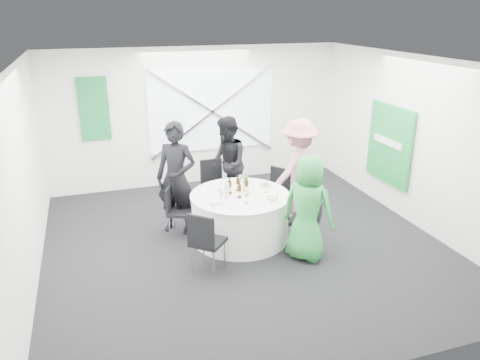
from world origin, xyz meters
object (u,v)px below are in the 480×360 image
object	(u,v)px
chair_back_right	(276,190)
person_woman_green	(308,208)
chair_back	(214,182)
chair_front_left	(205,238)
banquet_table	(240,217)
person_man_back	(227,164)
chair_back_left	(176,207)
chair_front_right	(311,215)
clear_water_bottle	(227,191)
person_woman_pink	(299,170)
person_man_back_left	(176,178)
green_water_bottle	(245,184)

from	to	relation	value
chair_back_right	person_woman_green	distance (m)	1.48
chair_back	chair_back_right	distance (m)	1.15
chair_front_left	banquet_table	bearing A→B (deg)	-90.00
person_man_back	banquet_table	bearing A→B (deg)	0.00
chair_back_left	chair_front_right	world-z (taller)	chair_front_right
person_woman_green	chair_back_left	bearing A→B (deg)	11.77
chair_back	clear_water_bottle	size ratio (longest dim) A/B	3.18
person_woman_pink	person_woman_green	xyz separation A→B (m)	(-0.47, -1.34, -0.09)
person_man_back	clear_water_bottle	bearing A→B (deg)	-9.77
chair_back_right	person_woman_green	world-z (taller)	person_woman_green
person_man_back_left	person_woman_green	size ratio (longest dim) A/B	1.16
chair_back_left	chair_back_right	distance (m)	1.80
chair_front_right	person_man_back_left	size ratio (longest dim) A/B	0.52
banquet_table	person_man_back	world-z (taller)	person_man_back
chair_back_right	clear_water_bottle	world-z (taller)	clear_water_bottle
banquet_table	chair_back_left	distance (m)	1.04
chair_front_right	clear_water_bottle	size ratio (longest dim) A/B	3.21
chair_back_left	person_man_back	xyz separation A→B (m)	(1.09, 0.77, 0.38)
person_man_back_left	green_water_bottle	size ratio (longest dim) A/B	6.16
chair_back_left	person_man_back_left	xyz separation A→B (m)	(0.06, 0.15, 0.44)
chair_front_right	chair_back	bearing A→B (deg)	-115.90
banquet_table	person_man_back_left	distance (m)	1.19
banquet_table	person_woman_pink	bearing A→B (deg)	20.91
chair_front_left	chair_front_right	bearing A→B (deg)	-130.77
chair_back_left	person_woman_green	size ratio (longest dim) A/B	0.52
chair_front_right	clear_water_bottle	world-z (taller)	clear_water_bottle
chair_back	person_man_back	xyz separation A→B (m)	(0.25, -0.01, 0.31)
chair_front_left	person_woman_green	bearing A→B (deg)	-138.47
chair_front_right	chair_front_left	xyz separation A→B (m)	(-1.69, -0.20, -0.02)
person_man_back_left	chair_back_right	bearing A→B (deg)	33.34
chair_front_left	person_man_back	xyz separation A→B (m)	(0.93, 2.06, 0.32)
chair_back_left	chair_front_right	distance (m)	2.15
chair_front_right	green_water_bottle	world-z (taller)	green_water_bottle
clear_water_bottle	person_woman_pink	bearing A→B (deg)	20.32
banquet_table	chair_back	bearing A→B (deg)	94.75
person_man_back_left	banquet_table	bearing A→B (deg)	0.00
banquet_table	chair_front_right	distance (m)	1.14
chair_front_left	clear_water_bottle	bearing A→B (deg)	-82.41
clear_water_bottle	chair_front_right	bearing A→B (deg)	-26.76
chair_back_left	person_man_back_left	bearing A→B (deg)	4.30
person_man_back	person_woman_pink	world-z (taller)	person_woman_pink
chair_back_right	chair_front_left	bearing A→B (deg)	-82.84
chair_front_right	banquet_table	bearing A→B (deg)	-90.00
person_woman_pink	person_woman_green	size ratio (longest dim) A/B	1.12
person_man_back_left	person_woman_pink	world-z (taller)	person_man_back_left
banquet_table	chair_front_left	world-z (taller)	chair_front_left
chair_back	chair_front_right	world-z (taller)	chair_front_right
person_woman_green	green_water_bottle	world-z (taller)	person_woman_green
chair_front_right	person_woman_pink	xyz separation A→B (m)	(0.30, 1.12, 0.33)
chair_back_left	chair_front_right	size ratio (longest dim) A/B	0.87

